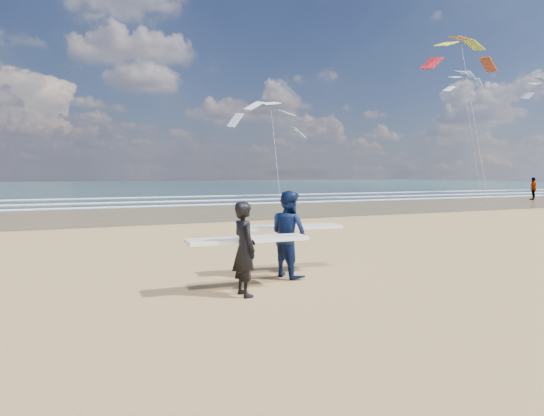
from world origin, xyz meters
name	(u,v)px	position (x,y,z in m)	size (l,w,h in m)	color
wet_sand_strip	(420,204)	(20.00, 18.00, 0.01)	(220.00, 12.00, 0.01)	brown
ocean	(200,185)	(20.00, 72.00, 0.01)	(220.00, 100.00, 0.02)	#1A333B
foam_breakers	(340,197)	(20.00, 28.10, 0.05)	(220.00, 11.70, 0.05)	white
surfer_near	(245,247)	(0.34, 0.00, 0.83)	(2.22, 0.95, 1.63)	black
surfer_far	(289,233)	(1.69, 1.02, 0.88)	(2.25, 1.23, 1.75)	#0C1B46
beachgoer_1	(533,189)	(31.60, 18.39, 0.89)	(1.04, 0.43, 1.77)	#4C4238
kite_0	(470,94)	(25.50, 19.22, 7.91)	(6.81, 4.85, 13.66)	slate
kite_1	(273,132)	(13.21, 27.11, 5.29)	(6.68, 4.84, 9.02)	slate
kite_5	(470,122)	(38.42, 31.48, 7.58)	(5.28, 4.68, 14.26)	slate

